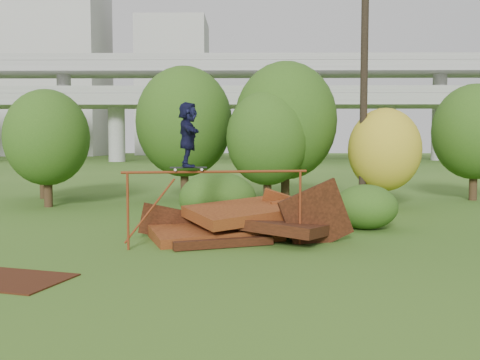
{
  "coord_description": "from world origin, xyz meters",
  "views": [
    {
      "loc": [
        -0.64,
        -11.39,
        2.54
      ],
      "look_at": [
        -0.8,
        2.0,
        1.6
      ],
      "focal_mm": 40.0,
      "sensor_mm": 36.0,
      "label": 1
    }
  ],
  "objects_px": {
    "scrap_pile": "(242,223)",
    "skater": "(188,134)",
    "flat_plate": "(9,280)",
    "utility_pole": "(364,77)"
  },
  "relations": [
    {
      "from": "scrap_pile",
      "to": "skater",
      "type": "relative_size",
      "value": 3.69
    },
    {
      "from": "flat_plate",
      "to": "skater",
      "type": "bearing_deg",
      "value": 46.11
    },
    {
      "from": "flat_plate",
      "to": "utility_pole",
      "type": "distance_m",
      "value": 14.91
    },
    {
      "from": "skater",
      "to": "flat_plate",
      "type": "distance_m",
      "value": 5.1
    },
    {
      "from": "scrap_pile",
      "to": "skater",
      "type": "bearing_deg",
      "value": -137.78
    },
    {
      "from": "scrap_pile",
      "to": "utility_pole",
      "type": "height_order",
      "value": "utility_pole"
    },
    {
      "from": "flat_plate",
      "to": "utility_pole",
      "type": "relative_size",
      "value": 0.21
    },
    {
      "from": "flat_plate",
      "to": "utility_pole",
      "type": "height_order",
      "value": "utility_pole"
    },
    {
      "from": "flat_plate",
      "to": "scrap_pile",
      "type": "bearing_deg",
      "value": 45.0
    },
    {
      "from": "scrap_pile",
      "to": "utility_pole",
      "type": "distance_m",
      "value": 9.28
    }
  ]
}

